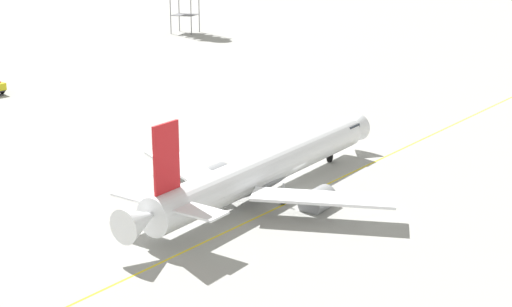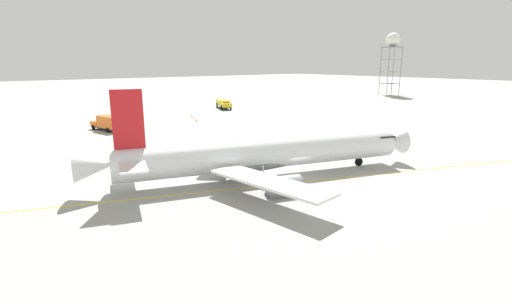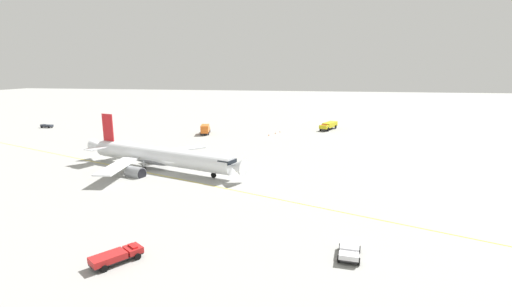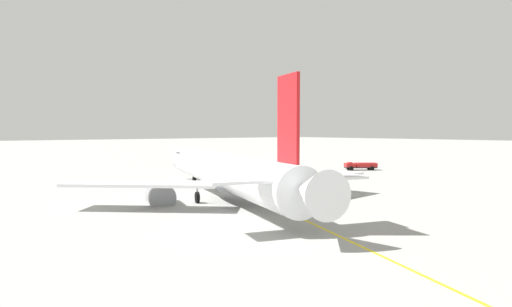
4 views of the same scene
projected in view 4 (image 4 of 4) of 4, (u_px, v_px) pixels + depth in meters
ground_plane at (227, 193)px, 49.84m from camera, size 600.00×600.00×0.00m
airliner_main at (225, 173)px, 45.46m from camera, size 40.72×29.89×11.51m
ops_pickup_truck at (361, 165)px, 79.21m from camera, size 4.82×5.69×1.41m
pushback_tug_truck at (246, 160)px, 94.97m from camera, size 2.75×4.53×1.30m
taxiway_centreline at (261, 199)px, 45.48m from camera, size 144.31×55.88×0.01m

